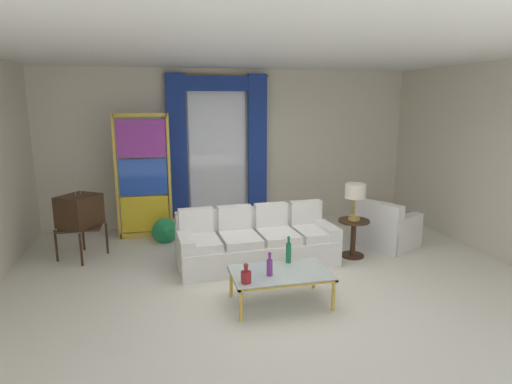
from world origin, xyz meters
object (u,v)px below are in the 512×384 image
bottle_crystal_tall (270,266)px  round_side_table (353,235)px  stained_glass_divider (143,179)px  table_lamp_brass (355,193)px  couch_white_long (256,243)px  vintage_tv (79,212)px  coffee_table (281,274)px  bottle_blue_decanter (246,276)px  peacock_figurine (165,232)px  armchair_white (386,230)px  bottle_amber_squat (289,252)px

bottle_crystal_tall → round_side_table: size_ratio=0.48×
stained_glass_divider → table_lamp_brass: (3.18, -1.73, -0.03)m
couch_white_long → vintage_tv: (-2.59, 0.81, 0.42)m
coffee_table → table_lamp_brass: size_ratio=2.06×
bottle_blue_decanter → bottle_crystal_tall: bearing=24.8°
couch_white_long → peacock_figurine: couch_white_long is taller
bottle_crystal_tall → armchair_white: 2.98m
couch_white_long → bottle_blue_decanter: bearing=-106.9°
coffee_table → bottle_crystal_tall: size_ratio=4.10×
bottle_amber_squat → round_side_table: bearing=36.4°
bottle_blue_decanter → table_lamp_brass: size_ratio=0.41×
bottle_crystal_tall → bottle_blue_decanter: bearing=-155.2°
bottle_amber_squat → peacock_figurine: bearing=122.9°
table_lamp_brass → peacock_figurine: bearing=156.1°
vintage_tv → peacock_figurine: 1.41m
vintage_tv → round_side_table: vintage_tv is taller
vintage_tv → armchair_white: 4.93m
table_lamp_brass → vintage_tv: bearing=167.4°
coffee_table → bottle_crystal_tall: bearing=-154.4°
stained_glass_divider → couch_white_long: bearing=-44.4°
coffee_table → bottle_blue_decanter: (-0.47, -0.22, 0.12)m
vintage_tv → table_lamp_brass: size_ratio=2.36×
bottle_blue_decanter → vintage_tv: size_ratio=0.17×
coffee_table → bottle_blue_decanter: 0.53m
couch_white_long → coffee_table: (-0.02, -1.40, 0.07)m
couch_white_long → vintage_tv: size_ratio=1.77×
armchair_white → coffee_table: bearing=-145.4°
couch_white_long → round_side_table: couch_white_long is taller
bottle_crystal_tall → stained_glass_divider: (-1.46, 3.08, 0.54)m
peacock_figurine → round_side_table: round_side_table is taller
peacock_figurine → stained_glass_divider: bearing=124.9°
coffee_table → vintage_tv: size_ratio=0.87×
bottle_blue_decanter → bottle_crystal_tall: bottle_crystal_tall is taller
bottle_amber_squat → table_lamp_brass: (1.38, 1.02, 0.48)m
couch_white_long → round_side_table: (1.54, -0.12, 0.05)m
coffee_table → bottle_amber_squat: 0.36m
bottle_crystal_tall → peacock_figurine: 2.88m
coffee_table → couch_white_long: bearing=89.0°
armchair_white → bottle_blue_decanter: bearing=-146.9°
bottle_crystal_tall → vintage_tv: size_ratio=0.21×
round_side_table → peacock_figurine: bearing=156.1°
couch_white_long → stained_glass_divider: (-1.64, 1.61, 0.75)m
round_side_table → table_lamp_brass: 0.67m
bottle_crystal_tall → bottle_amber_squat: bottle_amber_squat is taller
armchair_white → bottle_amber_squat: bearing=-148.1°
coffee_table → bottle_amber_squat: (0.18, 0.26, 0.18)m
coffee_table → table_lamp_brass: table_lamp_brass is taller
vintage_tv → table_lamp_brass: bearing=-12.6°
bottle_amber_squat → stained_glass_divider: size_ratio=0.16×
bottle_amber_squat → round_side_table: bottle_amber_squat is taller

